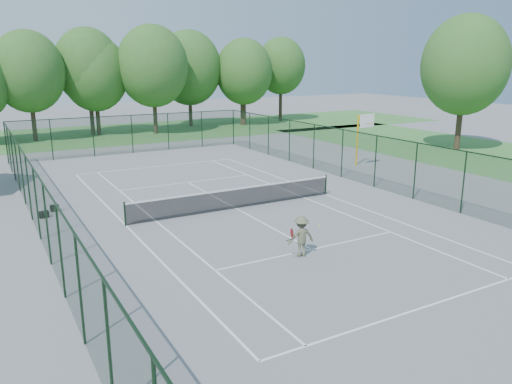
{
  "coord_description": "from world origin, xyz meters",
  "views": [
    {
      "loc": [
        -10.78,
        -21.1,
        7.01
      ],
      "look_at": [
        0.0,
        -2.0,
        1.3
      ],
      "focal_mm": 35.0,
      "sensor_mm": 36.0,
      "label": 1
    }
  ],
  "objects_px": {
    "tennis_net": "(236,197)",
    "basketball_goal": "(363,129)",
    "tennis_player": "(301,236)",
    "sports_bag_a": "(44,214)"
  },
  "relations": [
    {
      "from": "tennis_net",
      "to": "basketball_goal",
      "type": "relative_size",
      "value": 3.04
    },
    {
      "from": "basketball_goal",
      "to": "tennis_player",
      "type": "xyz_separation_m",
      "value": [
        -13.1,
        -11.74,
        -1.79
      ]
    },
    {
      "from": "tennis_player",
      "to": "tennis_net",
      "type": "bearing_deg",
      "value": 83.58
    },
    {
      "from": "tennis_net",
      "to": "basketball_goal",
      "type": "xyz_separation_m",
      "value": [
        12.34,
        5.0,
        1.99
      ]
    },
    {
      "from": "tennis_net",
      "to": "sports_bag_a",
      "type": "height_order",
      "value": "tennis_net"
    },
    {
      "from": "tennis_net",
      "to": "sports_bag_a",
      "type": "bearing_deg",
      "value": 160.19
    },
    {
      "from": "basketball_goal",
      "to": "tennis_player",
      "type": "height_order",
      "value": "basketball_goal"
    },
    {
      "from": "tennis_net",
      "to": "basketball_goal",
      "type": "height_order",
      "value": "basketball_goal"
    },
    {
      "from": "tennis_net",
      "to": "tennis_player",
      "type": "bearing_deg",
      "value": -96.42
    },
    {
      "from": "tennis_net",
      "to": "tennis_player",
      "type": "relative_size",
      "value": 5.43
    }
  ]
}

